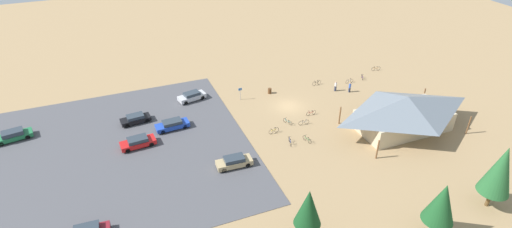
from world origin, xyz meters
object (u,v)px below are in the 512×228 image
bicycle_yellow_by_bin (274,131)px  bicycle_blue_near_porch (290,141)px  pine_mideast (442,203)px  bicycle_green_lone_east (307,139)px  lot_sign (240,92)px  bicycle_orange_mid_cluster (376,69)px  car_green_second_row (13,135)px  bicycle_silver_yard_right (349,81)px  bicycle_teal_trailside (288,122)px  visitor_crossing_yard (336,86)px  car_blue_by_curb (172,125)px  visitor_at_bikes (350,87)px  pine_east (308,208)px  bicycle_purple_lone_west (362,77)px  car_red_front_row (138,142)px  bicycle_red_near_sign (311,113)px  bicycle_white_yard_front (304,122)px  car_tan_far_end (234,162)px  bike_pavilion (405,111)px  pine_far_west (500,170)px  car_silver_end_stall (192,96)px  trash_bin (270,91)px  bicycle_black_edge_south (317,83)px  car_black_inner_stall (136,119)px

bicycle_yellow_by_bin → bicycle_blue_near_porch: 3.32m
pine_mideast → bicycle_green_lone_east: size_ratio=3.98×
lot_sign → bicycle_orange_mid_cluster: lot_sign is taller
car_green_second_row → bicycle_silver_yard_right: bearing=177.5°
bicycle_teal_trailside → visitor_crossing_yard: bearing=-152.1°
car_blue_by_curb → visitor_at_bikes: size_ratio=2.77×
pine_east → bicycle_green_lone_east: bearing=-118.5°
pine_mideast → car_blue_by_curb: bearing=-55.0°
bicycle_purple_lone_west → car_red_front_row: size_ratio=0.32×
bicycle_red_near_sign → bicycle_white_yard_front: (2.27, 1.99, 0.01)m
bicycle_green_lone_east → bicycle_white_yard_front: size_ratio=1.00×
bicycle_teal_trailside → car_tan_far_end: size_ratio=0.34×
bike_pavilion → bicycle_white_yard_front: bearing=-26.0°
bike_pavilion → bicycle_silver_yard_right: bike_pavilion is taller
pine_far_west → bicycle_red_near_sign: bearing=-69.9°
car_tan_far_end → car_red_front_row: (10.56, -8.79, -0.02)m
lot_sign → visitor_crossing_yard: bearing=169.2°
bicycle_red_near_sign → visitor_crossing_yard: 9.29m
bicycle_purple_lone_west → visitor_crossing_yard: size_ratio=0.88×
pine_far_west → car_silver_end_stall: pine_far_west is taller
bicycle_green_lone_east → car_tan_far_end: (10.99, 1.37, 0.36)m
pine_mideast → bicycle_purple_lone_west: (-14.14, -32.76, -4.01)m
pine_far_west → car_tan_far_end: bearing=-35.4°
pine_far_west → car_silver_end_stall: bearing=-55.3°
bicycle_purple_lone_west → visitor_at_bikes: 5.92m
bike_pavilion → car_blue_by_curb: size_ratio=3.25×
car_red_front_row → car_silver_end_stall: bearing=-135.1°
bicycle_white_yard_front → visitor_at_bikes: (-11.77, -6.15, 0.54)m
trash_bin → car_silver_end_stall: size_ratio=0.19×
pine_east → bicycle_blue_near_porch: bearing=-110.7°
bicycle_orange_mid_cluster → bicycle_silver_yard_right: size_ratio=1.10×
pine_far_west → bicycle_purple_lone_west: bearing=-99.8°
pine_mideast → car_green_second_row: (41.30, -34.62, -3.61)m
bike_pavilion → bicycle_red_near_sign: bearing=-38.3°
bicycle_black_edge_south → bicycle_silver_yard_right: bicycle_black_edge_south is taller
car_green_second_row → bicycle_yellow_by_bin: bearing=160.9°
bicycle_orange_mid_cluster → bicycle_white_yard_front: bicycle_orange_mid_cluster is taller
visitor_at_bikes → visitor_crossing_yard: 2.32m
pine_mideast → car_green_second_row: bearing=-40.0°
bicycle_red_near_sign → bicycle_green_lone_east: bearing=57.2°
bike_pavilion → car_green_second_row: size_ratio=3.17×
car_green_second_row → car_blue_by_curb: bearing=165.6°
lot_sign → bicycle_teal_trailside: size_ratio=1.41×
pine_east → pine_far_west: (-21.08, 2.86, 0.29)m
pine_east → car_red_front_row: 26.62m
bicycle_black_edge_south → visitor_at_bikes: visitor_at_bikes is taller
bicycle_blue_near_porch → visitor_at_bikes: size_ratio=0.99×
car_black_inner_stall → visitor_at_bikes: (-34.44, 3.46, 0.23)m
bicycle_green_lone_east → bicycle_white_yard_front: 4.32m
bicycle_black_edge_south → car_red_front_row: 31.93m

